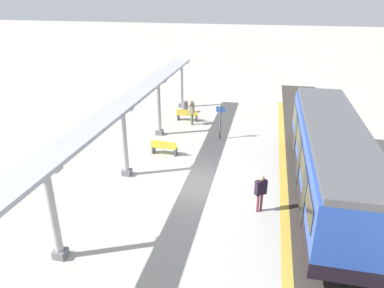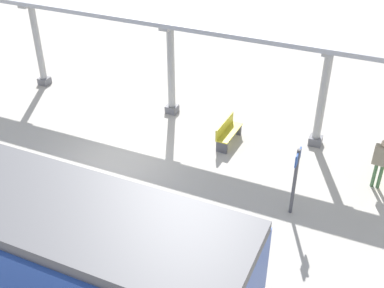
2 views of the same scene
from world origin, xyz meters
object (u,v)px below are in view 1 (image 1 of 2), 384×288
object	(u,v)px
train_near_carriage	(330,160)
canopy_pillar_second	(159,108)
platform_info_sign	(220,119)
bench_mid_platform	(164,147)
bench_far_end	(187,115)
trash_bin	(185,107)
passenger_waiting_near_edge	(261,189)
canopy_pillar_fourth	(53,213)
canopy_pillar_third	(124,142)
passenger_by_the_benches	(192,110)
canopy_pillar_nearest	(181,85)

from	to	relation	value
train_near_carriage	canopy_pillar_second	size ratio (longest dim) A/B	3.41
platform_info_sign	train_near_carriage	bearing A→B (deg)	134.59
train_near_carriage	bench_mid_platform	distance (m)	8.98
bench_mid_platform	bench_far_end	xyz separation A→B (m)	(0.00, -5.87, 0.00)
canopy_pillar_second	trash_bin	distance (m)	4.98
canopy_pillar_second	platform_info_sign	world-z (taller)	canopy_pillar_second
trash_bin	canopy_pillar_second	bearing A→B (deg)	83.03
train_near_carriage	bench_far_end	distance (m)	12.12
bench_mid_platform	passenger_waiting_near_edge	distance (m)	7.26
train_near_carriage	bench_mid_platform	world-z (taller)	train_near_carriage
canopy_pillar_second	passenger_waiting_near_edge	size ratio (longest dim) A/B	2.11
bench_far_end	platform_info_sign	xyz separation A→B (m)	(-2.79, 2.85, 0.89)
trash_bin	platform_info_sign	distance (m)	5.80
canopy_pillar_second	canopy_pillar_fourth	distance (m)	11.89
train_near_carriage	canopy_pillar_third	size ratio (longest dim) A/B	3.41
passenger_by_the_benches	bench_far_end	bearing A→B (deg)	-54.42
trash_bin	platform_info_sign	size ratio (longest dim) A/B	0.41
bench_far_end	trash_bin	size ratio (longest dim) A/B	1.66
train_near_carriage	passenger_by_the_benches	bearing A→B (deg)	-44.75
canopy_pillar_third	platform_info_sign	distance (m)	7.02
train_near_carriage	passenger_waiting_near_edge	bearing A→B (deg)	33.42
canopy_pillar_third	bench_mid_platform	distance (m)	3.31
canopy_pillar_nearest	canopy_pillar_third	distance (m)	11.73
bench_far_end	passenger_by_the_benches	bearing A→B (deg)	125.58
platform_info_sign	passenger_by_the_benches	world-z (taller)	platform_info_sign
canopy_pillar_third	passenger_waiting_near_edge	world-z (taller)	canopy_pillar_third
train_near_carriage	canopy_pillar_second	xyz separation A→B (m)	(9.61, -5.62, 0.01)
canopy_pillar_nearest	bench_far_end	world-z (taller)	canopy_pillar_nearest
canopy_pillar_nearest	canopy_pillar_third	world-z (taller)	same
canopy_pillar_nearest	passenger_waiting_near_edge	xyz separation A→B (m)	(-6.74, 13.59, -0.76)
canopy_pillar_second	passenger_by_the_benches	size ratio (longest dim) A/B	2.09
bench_mid_platform	passenger_waiting_near_edge	size ratio (longest dim) A/B	0.88
train_near_carriage	platform_info_sign	xyz separation A→B (m)	(5.66, -5.74, -0.50)
passenger_by_the_benches	bench_mid_platform	bearing A→B (deg)	84.20
bench_far_end	platform_info_sign	size ratio (longest dim) A/B	0.68
passenger_waiting_near_edge	train_near_carriage	bearing A→B (deg)	-146.58
canopy_pillar_second	canopy_pillar_fourth	world-z (taller)	same
trash_bin	passenger_by_the_benches	xyz separation A→B (m)	(-1.11, 2.52, 0.63)
platform_info_sign	canopy_pillar_nearest	bearing A→B (deg)	-56.40
canopy_pillar_third	bench_mid_platform	size ratio (longest dim) A/B	2.40
canopy_pillar_third	trash_bin	world-z (taller)	canopy_pillar_third
canopy_pillar_second	bench_mid_platform	bearing A→B (deg)	111.99
canopy_pillar_fourth	passenger_waiting_near_edge	distance (m)	8.07
bench_far_end	canopy_pillar_second	bearing A→B (deg)	68.49
canopy_pillar_fourth	trash_bin	xyz separation A→B (m)	(-0.58, -16.64, -1.39)
canopy_pillar_fourth	bench_mid_platform	world-z (taller)	canopy_pillar_fourth
passenger_waiting_near_edge	canopy_pillar_nearest	bearing A→B (deg)	-63.62
train_near_carriage	canopy_pillar_nearest	bearing A→B (deg)	-50.57
platform_info_sign	passenger_by_the_benches	size ratio (longest dim) A/B	1.27
canopy_pillar_nearest	passenger_by_the_benches	bearing A→B (deg)	113.79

